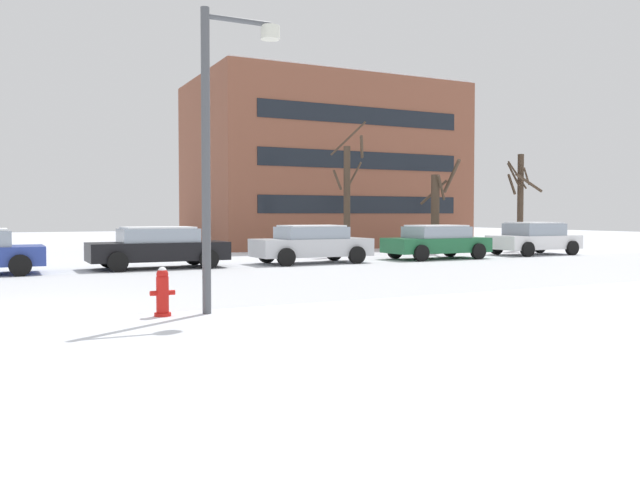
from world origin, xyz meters
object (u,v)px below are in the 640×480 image
street_lamp (220,129)px  parked_car_white (534,238)px  parked_car_black (158,247)px  parked_car_green (436,241)px  fire_hydrant (162,291)px  parked_car_silver (311,244)px

street_lamp → parked_car_white: street_lamp is taller
parked_car_black → parked_car_green: (11.19, -0.28, -0.01)m
parked_car_white → parked_car_black: bearing=-179.8°
fire_hydrant → parked_car_green: size_ratio=0.21×
street_lamp → parked_car_green: (12.41, 10.31, -2.65)m
street_lamp → parked_car_black: 10.98m
street_lamp → parked_car_black: size_ratio=1.22×
parked_car_green → parked_car_black: bearing=178.6°
street_lamp → fire_hydrant: bearing=176.6°
fire_hydrant → street_lamp: size_ratio=0.16×
street_lamp → parked_car_white: (18.01, 10.65, -2.62)m
parked_car_silver → parked_car_green: parked_car_silver is taller
parked_car_black → parked_car_silver: size_ratio=1.04×
parked_car_black → parked_car_white: (16.79, 0.06, 0.02)m
street_lamp → parked_car_black: (1.22, 10.59, -2.64)m
parked_car_silver → parked_car_white: bearing=1.4°
fire_hydrant → parked_car_white: size_ratio=0.22×
parked_car_green → parked_car_white: 5.61m
parked_car_white → fire_hydrant: bearing=-151.0°
fire_hydrant → parked_car_white: bearing=29.0°
street_lamp → parked_car_white: size_ratio=1.37×
parked_car_black → fire_hydrant: bearing=-102.2°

